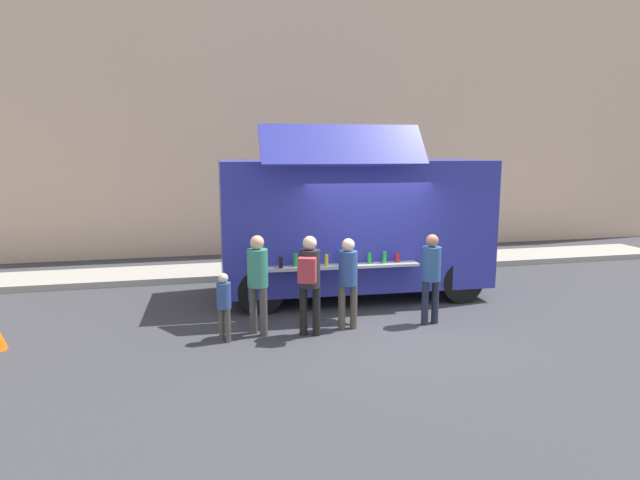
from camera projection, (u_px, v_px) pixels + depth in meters
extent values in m
plane|color=#38383D|center=(380.00, 321.00, 10.14)|extent=(60.00, 60.00, 0.00)
cube|color=#9E998E|center=(167.00, 274.00, 13.56)|extent=(28.00, 1.60, 0.15)
cube|color=beige|center=(198.00, 91.00, 16.74)|extent=(32.00, 2.40, 9.81)
cube|color=#2C319D|center=(352.00, 222.00, 11.72)|extent=(5.63, 2.57, 2.61)
cube|color=#2C319D|center=(344.00, 145.00, 9.91)|extent=(3.07, 0.79, 0.75)
cube|color=black|center=(339.00, 214.00, 10.48)|extent=(2.89, 0.22, 1.18)
cube|color=#B7B7BC|center=(341.00, 266.00, 10.44)|extent=(3.06, 0.47, 0.05)
cylinder|color=black|center=(281.00, 262.00, 10.15)|extent=(0.08, 0.08, 0.20)
cylinder|color=green|center=(295.00, 260.00, 10.26)|extent=(0.08, 0.08, 0.25)
cylinder|color=silver|center=(311.00, 259.00, 10.31)|extent=(0.06, 0.06, 0.26)
cylinder|color=yellow|center=(327.00, 260.00, 10.31)|extent=(0.06, 0.06, 0.22)
cylinder|color=green|center=(341.00, 258.00, 10.41)|extent=(0.07, 0.07, 0.25)
cylinder|color=green|center=(355.00, 258.00, 10.52)|extent=(0.08, 0.08, 0.22)
cylinder|color=green|center=(369.00, 258.00, 10.56)|extent=(0.07, 0.07, 0.21)
cylinder|color=green|center=(384.00, 257.00, 10.57)|extent=(0.07, 0.07, 0.23)
cylinder|color=red|center=(397.00, 257.00, 10.67)|extent=(0.08, 0.08, 0.19)
cube|color=black|center=(471.00, 198.00, 12.16)|extent=(0.16, 2.00, 1.15)
cylinder|color=black|center=(423.00, 261.00, 13.30)|extent=(0.90, 0.28, 0.90)
cylinder|color=black|center=(461.00, 281.00, 11.31)|extent=(0.90, 0.28, 0.90)
cylinder|color=black|center=(253.00, 268.00, 12.51)|extent=(0.90, 0.28, 0.90)
cylinder|color=black|center=(261.00, 291.00, 10.53)|extent=(0.90, 0.28, 0.90)
cylinder|color=#2C5D3A|center=(466.00, 249.00, 15.02)|extent=(0.60, 0.60, 0.88)
cylinder|color=#50493E|center=(342.00, 307.00, 9.61)|extent=(0.13, 0.13, 0.79)
cylinder|color=#50493E|center=(354.00, 307.00, 9.64)|extent=(0.13, 0.13, 0.79)
cylinder|color=#2D4A8C|center=(348.00, 268.00, 9.51)|extent=(0.33, 0.33, 0.60)
sphere|color=beige|center=(348.00, 245.00, 9.45)|extent=(0.22, 0.22, 0.22)
cylinder|color=black|center=(303.00, 311.00, 9.31)|extent=(0.13, 0.13, 0.84)
cylinder|color=black|center=(316.00, 311.00, 9.28)|extent=(0.13, 0.13, 0.84)
cylinder|color=#25232A|center=(310.00, 269.00, 9.17)|extent=(0.35, 0.35, 0.64)
sphere|color=beige|center=(310.00, 243.00, 9.10)|extent=(0.24, 0.24, 0.24)
cube|color=#AB353F|center=(307.00, 270.00, 8.91)|extent=(0.34, 0.28, 0.41)
cylinder|color=#4A4645|center=(253.00, 309.00, 9.39)|extent=(0.13, 0.13, 0.84)
cylinder|color=#4A4645|center=(263.00, 312.00, 9.26)|extent=(0.13, 0.13, 0.84)
cylinder|color=#34836A|center=(258.00, 268.00, 9.20)|extent=(0.35, 0.35, 0.64)
sphere|color=#E2AB85|center=(257.00, 242.00, 9.13)|extent=(0.24, 0.24, 0.24)
cylinder|color=#1F2534|center=(425.00, 303.00, 9.85)|extent=(0.13, 0.13, 0.81)
cylinder|color=#1F2534|center=(435.00, 302.00, 9.93)|extent=(0.13, 0.13, 0.81)
cylinder|color=#2B4E85|center=(431.00, 264.00, 9.77)|extent=(0.34, 0.34, 0.61)
sphere|color=#A46D50|center=(432.00, 241.00, 9.71)|extent=(0.23, 0.23, 0.23)
cylinder|color=#47463F|center=(222.00, 324.00, 9.06)|extent=(0.09, 0.09, 0.56)
cylinder|color=#47463F|center=(228.00, 326.00, 8.97)|extent=(0.09, 0.09, 0.56)
cylinder|color=#2D4883|center=(224.00, 295.00, 8.93)|extent=(0.23, 0.23, 0.43)
sphere|color=beige|center=(223.00, 278.00, 8.88)|extent=(0.16, 0.16, 0.16)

